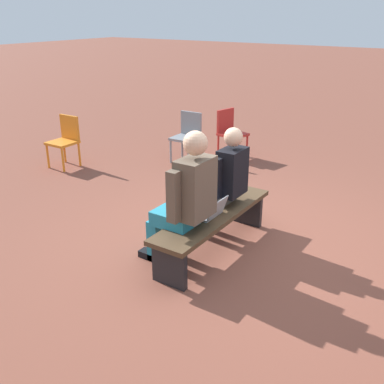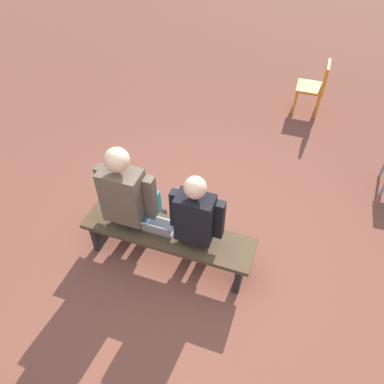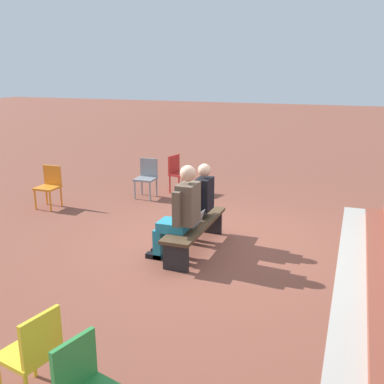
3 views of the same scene
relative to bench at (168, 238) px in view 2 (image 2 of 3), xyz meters
name	(u,v)px [view 2 (image 2 of 3)]	position (x,y,z in m)	size (l,w,h in m)	color
ground_plane	(190,277)	(-0.30, 0.16, -0.35)	(60.00, 60.00, 0.00)	brown
bench	(168,238)	(0.00, 0.00, 0.00)	(1.80, 0.44, 0.45)	#4C3823
person_student	(198,218)	(-0.31, -0.07, 0.35)	(0.53, 0.66, 1.32)	#4C473D
person_adult	(130,196)	(0.42, -0.07, 0.40)	(0.60, 0.76, 1.44)	teal
laptop	(159,227)	(0.09, 0.01, 0.15)	(0.32, 0.29, 0.21)	#9EA0A5
plastic_chair_by_pillar	(316,85)	(-1.11, -3.54, 0.13)	(0.43, 0.43, 0.84)	orange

